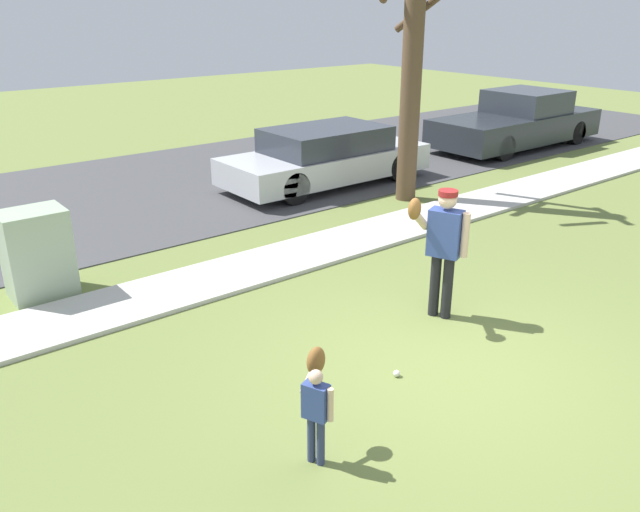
# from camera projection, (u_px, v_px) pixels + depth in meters

# --- Properties ---
(ground_plane) EXTENTS (48.00, 48.00, 0.00)m
(ground_plane) POSITION_uv_depth(u_px,v_px,m) (267.00, 269.00, 9.61)
(ground_plane) COLOR olive
(sidewalk_strip) EXTENTS (36.00, 1.20, 0.06)m
(sidewalk_strip) POSITION_uv_depth(u_px,v_px,m) (264.00, 265.00, 9.67)
(sidewalk_strip) COLOR beige
(sidewalk_strip) RESTS_ON ground
(road_surface) EXTENTS (36.00, 6.80, 0.02)m
(road_surface) POSITION_uv_depth(u_px,v_px,m) (131.00, 193.00, 13.33)
(road_surface) COLOR #424244
(road_surface) RESTS_ON ground
(person_adult) EXTENTS (0.81, 0.55, 1.66)m
(person_adult) POSITION_uv_depth(u_px,v_px,m) (442.00, 240.00, 7.76)
(person_adult) COLOR black
(person_adult) RESTS_ON ground
(person_child) EXTENTS (0.40, 0.48, 0.97)m
(person_child) POSITION_uv_depth(u_px,v_px,m) (316.00, 393.00, 5.43)
(person_child) COLOR navy
(person_child) RESTS_ON ground
(baseball) EXTENTS (0.07, 0.07, 0.07)m
(baseball) POSITION_uv_depth(u_px,v_px,m) (397.00, 373.00, 6.84)
(baseball) COLOR white
(baseball) RESTS_ON ground
(utility_cabinet) EXTENTS (0.82, 0.63, 1.20)m
(utility_cabinet) POSITION_uv_depth(u_px,v_px,m) (37.00, 254.00, 8.54)
(utility_cabinet) COLOR #9EB293
(utility_cabinet) RESTS_ON ground
(street_tree_near) EXTENTS (1.85, 1.89, 5.64)m
(street_tree_near) POSITION_uv_depth(u_px,v_px,m) (414.00, 44.00, 11.89)
(street_tree_near) COLOR brown
(street_tree_near) RESTS_ON ground
(parked_sedan_silver) EXTENTS (4.60, 1.80, 1.23)m
(parked_sedan_silver) POSITION_uv_depth(u_px,v_px,m) (326.00, 157.00, 13.77)
(parked_sedan_silver) COLOR silver
(parked_sedan_silver) RESTS_ON road_surface
(parked_pickup_dark) EXTENTS (5.20, 1.95, 1.48)m
(parked_pickup_dark) POSITION_uv_depth(u_px,v_px,m) (518.00, 122.00, 17.39)
(parked_pickup_dark) COLOR #23282D
(parked_pickup_dark) RESTS_ON road_surface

